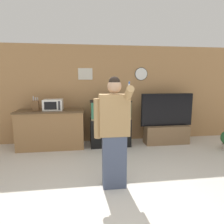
{
  "coord_description": "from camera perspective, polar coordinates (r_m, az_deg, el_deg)",
  "views": [
    {
      "loc": [
        -0.51,
        -2.33,
        1.72
      ],
      "look_at": [
        0.04,
        1.66,
        1.05
      ],
      "focal_mm": 32.0,
      "sensor_mm": 36.0,
      "label": 1
    }
  ],
  "objects": [
    {
      "name": "microwave",
      "position": [
        5.11,
        -16.47,
        2.01
      ],
      "size": [
        0.46,
        0.36,
        0.26
      ],
      "color": "white",
      "rests_on": "counter_island"
    },
    {
      "name": "knife_block",
      "position": [
        5.16,
        -20.94,
        1.78
      ],
      "size": [
        0.14,
        0.1,
        0.35
      ],
      "color": "brown",
      "rests_on": "counter_island"
    },
    {
      "name": "aquarium_on_stand",
      "position": [
        5.12,
        -0.48,
        -3.24
      ],
      "size": [
        1.02,
        0.44,
        1.18
      ],
      "color": "black",
      "rests_on": "ground_plane"
    },
    {
      "name": "ground_plane",
      "position": [
        2.94,
        4.14,
        -26.42
      ],
      "size": [
        18.0,
        18.0,
        0.0
      ],
      "primitive_type": "plane",
      "color": "beige"
    },
    {
      "name": "wall_back_paneled",
      "position": [
        5.5,
        -2.47,
        5.11
      ],
      "size": [
        10.0,
        0.08,
        2.6
      ],
      "color": "#A87A4C",
      "rests_on": "ground_plane"
    },
    {
      "name": "tv_on_stand",
      "position": [
        5.55,
        15.25,
        -4.67
      ],
      "size": [
        1.4,
        0.4,
        1.34
      ],
      "color": "brown",
      "rests_on": "ground_plane"
    },
    {
      "name": "person_standing",
      "position": [
        3.1,
        0.49,
        -5.6
      ],
      "size": [
        0.55,
        0.42,
        1.76
      ],
      "color": "#424C66",
      "rests_on": "ground_plane"
    },
    {
      "name": "counter_island",
      "position": [
        5.22,
        -16.97,
        -4.68
      ],
      "size": [
        1.64,
        0.63,
        0.96
      ],
      "color": "olive",
      "rests_on": "ground_plane"
    }
  ]
}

